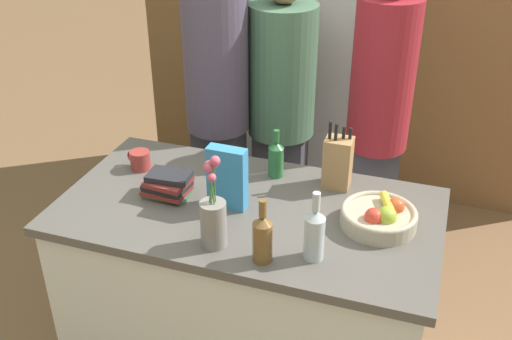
# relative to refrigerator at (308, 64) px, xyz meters

# --- Properties ---
(kitchen_island) EXTENTS (1.57, 0.84, 0.89)m
(kitchen_island) POSITION_rel_refrigerator_xyz_m (0.13, -1.48, -0.55)
(kitchen_island) COLOR silver
(kitchen_island) RESTS_ON ground_plane
(back_wall_wood) EXTENTS (2.77, 0.12, 2.60)m
(back_wall_wood) POSITION_rel_refrigerator_xyz_m (0.13, 0.36, 0.30)
(back_wall_wood) COLOR brown
(back_wall_wood) RESTS_ON ground_plane
(refrigerator) EXTENTS (0.74, 0.62, 2.00)m
(refrigerator) POSITION_rel_refrigerator_xyz_m (0.00, 0.00, 0.00)
(refrigerator) COLOR #B7B7BC
(refrigerator) RESTS_ON ground_plane
(fruit_bowl) EXTENTS (0.30, 0.30, 0.11)m
(fruit_bowl) POSITION_rel_refrigerator_xyz_m (0.66, -1.44, -0.06)
(fruit_bowl) COLOR tan
(fruit_bowl) RESTS_ON kitchen_island
(knife_block) EXTENTS (0.12, 0.10, 0.30)m
(knife_block) POSITION_rel_refrigerator_xyz_m (0.43, -1.20, 0.01)
(knife_block) COLOR #A87A4C
(knife_block) RESTS_ON kitchen_island
(flower_vase) EXTENTS (0.10, 0.10, 0.37)m
(flower_vase) POSITION_rel_refrigerator_xyz_m (0.09, -1.76, 0.01)
(flower_vase) COLOR gray
(flower_vase) RESTS_ON kitchen_island
(cereal_box) EXTENTS (0.16, 0.06, 0.27)m
(cereal_box) POSITION_rel_refrigerator_xyz_m (0.04, -1.50, 0.03)
(cereal_box) COLOR teal
(cereal_box) RESTS_ON kitchen_island
(coffee_mug) EXTENTS (0.12, 0.09, 0.09)m
(coffee_mug) POSITION_rel_refrigerator_xyz_m (-0.45, -1.33, -0.06)
(coffee_mug) COLOR #99332D
(coffee_mug) RESTS_ON kitchen_island
(book_stack) EXTENTS (0.20, 0.16, 0.10)m
(book_stack) POSITION_rel_refrigerator_xyz_m (-0.22, -1.50, -0.05)
(book_stack) COLOR #3D6047
(book_stack) RESTS_ON kitchen_island
(bottle_oil) EXTENTS (0.07, 0.07, 0.23)m
(bottle_oil) POSITION_rel_refrigerator_xyz_m (0.16, -1.20, -0.02)
(bottle_oil) COLOR #286633
(bottle_oil) RESTS_ON kitchen_island
(bottle_vinegar) EXTENTS (0.07, 0.07, 0.28)m
(bottle_vinegar) POSITION_rel_refrigerator_xyz_m (0.46, -1.72, 0.00)
(bottle_vinegar) COLOR #B2BCC1
(bottle_vinegar) RESTS_ON kitchen_island
(bottle_wine) EXTENTS (0.07, 0.07, 0.25)m
(bottle_wine) POSITION_rel_refrigerator_xyz_m (0.29, -1.79, -0.01)
(bottle_wine) COLOR brown
(bottle_wine) RESTS_ON kitchen_island
(person_at_sink) EXTENTS (0.33, 0.33, 1.83)m
(person_at_sink) POSITION_rel_refrigerator_xyz_m (-0.28, -0.79, 0.04)
(person_at_sink) COLOR #383842
(person_at_sink) RESTS_ON ground_plane
(person_in_blue) EXTENTS (0.35, 0.35, 1.71)m
(person_in_blue) POSITION_rel_refrigerator_xyz_m (0.01, -0.62, -0.04)
(person_in_blue) COLOR #383842
(person_in_blue) RESTS_ON ground_plane
(person_in_red_tee) EXTENTS (0.30, 0.30, 1.82)m
(person_in_red_tee) POSITION_rel_refrigerator_xyz_m (0.53, -0.72, 0.04)
(person_in_red_tee) COLOR #383842
(person_in_red_tee) RESTS_ON ground_plane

